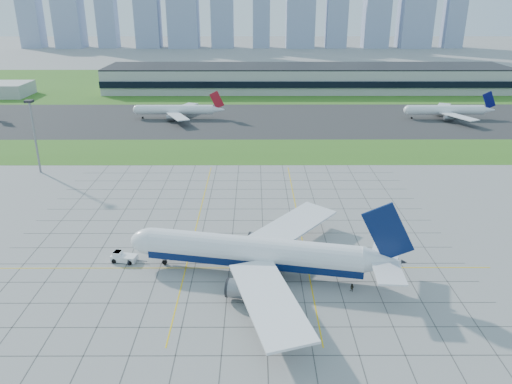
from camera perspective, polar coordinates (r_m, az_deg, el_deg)
ground at (r=117.66m, az=-3.02°, el=-8.17°), size 1400.00×1400.00×0.00m
grass_median at (r=200.79m, az=-1.83°, el=4.66°), size 700.00×35.00×0.04m
asphalt_taxiway at (r=253.91m, az=-1.50°, el=8.26°), size 700.00×75.00×0.04m
grass_far at (r=361.84m, az=-1.12°, el=12.26°), size 700.00×145.00×0.04m
apron_markings at (r=127.37m, az=-2.59°, el=-5.70°), size 120.00×130.00×0.03m
terminal at (r=337.48m, az=5.78°, el=12.84°), size 260.00×43.00×15.80m
light_mast at (r=188.23m, az=-24.10°, el=6.74°), size 2.50×2.50×25.60m
airliner at (r=110.90m, az=0.02°, el=-6.93°), size 61.92×62.13×19.68m
pushback_tug at (r=122.10m, az=-14.97°, el=-7.19°), size 8.79×3.99×2.42m
crew_near at (r=119.88m, az=-14.37°, el=-7.85°), size 0.69×0.67×1.60m
crew_far at (r=108.79m, az=10.91°, el=-10.69°), size 1.15×1.15×1.88m
distant_jet_1 at (r=258.77m, az=-9.08°, el=9.27°), size 43.93×42.66×14.08m
distant_jet_2 at (r=272.66m, az=20.98°, el=8.74°), size 43.72×42.66×14.08m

